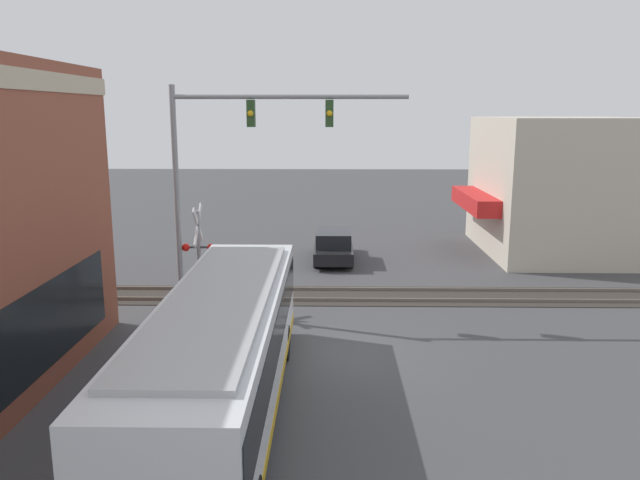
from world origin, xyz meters
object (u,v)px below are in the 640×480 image
object	(u,v)px
city_bus	(222,351)
crossing_signal	(199,247)
parked_car_black	(333,246)
pedestrian_at_crossing	(201,281)

from	to	relation	value
city_bus	crossing_signal	world-z (taller)	crossing_signal
crossing_signal	city_bus	bearing A→B (deg)	-164.84
crossing_signal	parked_car_black	bearing A→B (deg)	-32.30
city_bus	crossing_signal	distance (m)	8.46
parked_car_black	pedestrian_at_crossing	xyz separation A→B (m)	(-6.77, 4.97, 0.14)
city_bus	crossing_signal	xyz separation A→B (m)	(8.14, 2.21, 0.62)
parked_car_black	pedestrian_at_crossing	world-z (taller)	pedestrian_at_crossing
pedestrian_at_crossing	crossing_signal	bearing A→B (deg)	-169.24
city_bus	parked_car_black	size ratio (longest dim) A/B	2.41
crossing_signal	parked_car_black	distance (m)	9.14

